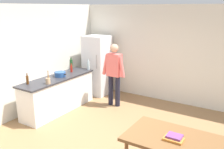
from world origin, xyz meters
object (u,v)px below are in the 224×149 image
cooking_pot (60,74)px  book_stack (174,138)px  refrigerator (97,65)px  utensil_jar (48,81)px  bottle_wine_green (71,64)px  person (114,71)px  bottle_beer_brown (28,80)px  bottle_sauce_red (71,69)px  dining_table (173,142)px  bottle_water_clear (88,65)px

cooking_pot → book_stack: 3.64m
refrigerator → utensil_jar: bearing=-86.7°
bottle_wine_green → book_stack: 4.19m
person → bottle_beer_brown: (-1.21, -1.84, 0.03)m
bottle_sauce_red → book_stack: size_ratio=0.86×
dining_table → cooking_pot: 3.60m
bottle_beer_brown → book_stack: bottle_beer_brown is taller
person → bottle_sauce_red: person is taller
dining_table → refrigerator: bearing=140.7°
refrigerator → person: size_ratio=1.06×
bottle_beer_brown → dining_table: bearing=-4.9°
cooking_pot → utensil_jar: bearing=-71.2°
person → utensil_jar: bearing=-117.7°
utensil_jar → bottle_beer_brown: bearing=-145.5°
refrigerator → book_stack: size_ratio=6.43×
refrigerator → utensil_jar: (0.12, -2.13, 0.08)m
bottle_sauce_red → cooking_pot: bearing=-84.7°
utensil_jar → bottle_sauce_red: 1.14m
cooking_pot → bottle_sauce_red: bearing=95.3°
cooking_pot → bottle_water_clear: bearing=78.2°
dining_table → cooking_pot: cooking_pot is taller
refrigerator → bottle_water_clear: refrigerator is taller
refrigerator → bottle_wine_green: (-0.35, -0.78, 0.15)m
person → dining_table: person is taller
bottle_beer_brown → utensil_jar: bearing=34.5°
bottle_beer_brown → book_stack: bearing=-5.8°
bottle_water_clear → dining_table: bearing=-33.7°
cooking_pot → bottle_sauce_red: size_ratio=1.67×
utensil_jar → bottle_sauce_red: utensil_jar is taller
bottle_beer_brown → book_stack: (3.59, -0.36, -0.22)m
bottle_wine_green → book_stack: bearing=-28.3°
bottle_sauce_red → bottle_beer_brown: bearing=-95.4°
cooking_pot → person: bearing=42.8°
bottle_water_clear → bottle_sauce_red: (-0.24, -0.45, -0.03)m
cooking_pot → bottle_water_clear: (0.20, 0.94, 0.07)m
cooking_pot → bottle_sauce_red: bottle_sauce_red is taller
refrigerator → bottle_beer_brown: refrigerator is taller
dining_table → book_stack: size_ratio=5.00×
refrigerator → dining_table: size_ratio=1.29×
bottle_beer_brown → bottle_wine_green: bottle_wine_green is taller
dining_table → bottle_sauce_red: size_ratio=5.83×
refrigerator → dining_table: refrigerator is taller
person → bottle_water_clear: 0.84m
bottle_beer_brown → bottle_wine_green: bearing=93.1°
bottle_water_clear → bottle_sauce_red: size_ratio=1.25×
bottle_beer_brown → bottle_sauce_red: bearing=84.6°
utensil_jar → person: bearing=62.3°
bottle_beer_brown → bottle_sauce_red: bottle_beer_brown is taller
person → book_stack: size_ratio=6.07×
person → dining_table: 3.20m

